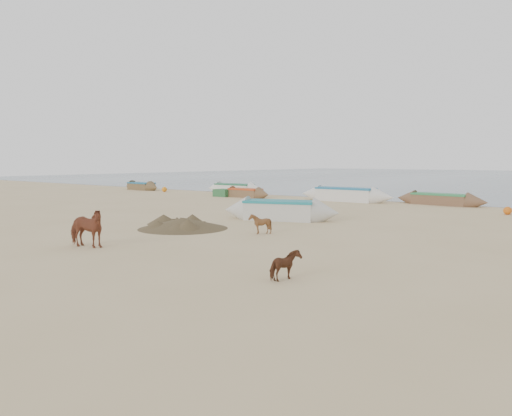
{
  "coord_description": "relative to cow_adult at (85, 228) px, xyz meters",
  "views": [
    {
      "loc": [
        12.98,
        -12.16,
        3.01
      ],
      "look_at": [
        0.0,
        4.0,
        1.0
      ],
      "focal_mm": 35.0,
      "sensor_mm": 36.0,
      "label": 1
    }
  ],
  "objects": [
    {
      "name": "ground",
      "position": [
        2.21,
        2.61,
        -0.67
      ],
      "size": [
        140.0,
        140.0,
        0.0
      ],
      "primitive_type": "plane",
      "color": "tan",
      "rests_on": "ground"
    },
    {
      "name": "waterline_canoes",
      "position": [
        2.57,
        23.41,
        -0.24
      ],
      "size": [
        59.08,
        4.93,
        1.0
      ],
      "color": "brown",
      "rests_on": "ground"
    },
    {
      "name": "cow_adult",
      "position": [
        0.0,
        0.0,
        0.0
      ],
      "size": [
        1.73,
        1.12,
        1.35
      ],
      "primitive_type": "imported",
      "rotation": [
        0.0,
        0.0,
        1.83
      ],
      "color": "brown",
      "rests_on": "ground"
    },
    {
      "name": "beach_clutter",
      "position": [
        6.05,
        22.18,
        -0.38
      ],
      "size": [
        47.99,
        5.04,
        0.64
      ],
      "color": "#2C6236",
      "rests_on": "ground"
    },
    {
      "name": "near_canoe",
      "position": [
        0.57,
        10.58,
        -0.18
      ],
      "size": [
        6.06,
        3.46,
        0.98
      ],
      "primitive_type": null,
      "rotation": [
        0.0,
        0.0,
        0.36
      ],
      "color": "beige",
      "rests_on": "ground"
    },
    {
      "name": "debris_pile",
      "position": [
        -0.9,
        5.37,
        -0.43
      ],
      "size": [
        3.99,
        3.99,
        0.48
      ],
      "primitive_type": "cone",
      "rotation": [
        0.0,
        0.0,
        0.01
      ],
      "color": "brown",
      "rests_on": "ground"
    },
    {
      "name": "calf_right",
      "position": [
        8.12,
        0.46,
        -0.3
      ],
      "size": [
        0.82,
        0.89,
        0.75
      ],
      "primitive_type": "imported",
      "rotation": [
        0.0,
        0.0,
        1.86
      ],
      "color": "brown",
      "rests_on": "ground"
    },
    {
      "name": "calf_front",
      "position": [
        2.75,
        6.2,
        -0.25
      ],
      "size": [
        0.89,
        0.82,
        0.84
      ],
      "primitive_type": "imported",
      "rotation": [
        0.0,
        0.0,
        -1.37
      ],
      "color": "brown",
      "rests_on": "ground"
    }
  ]
}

